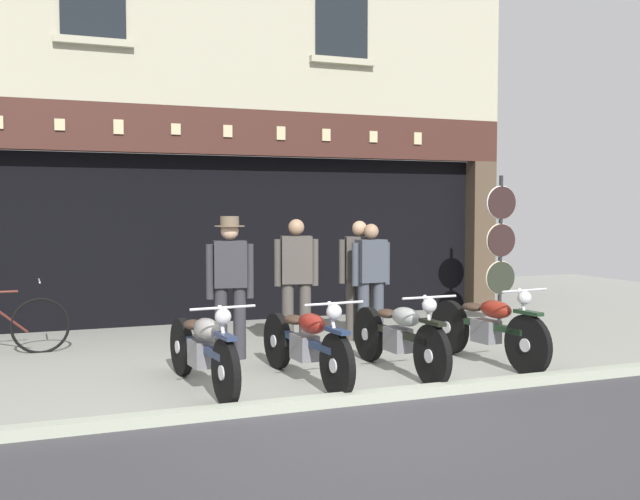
{
  "coord_description": "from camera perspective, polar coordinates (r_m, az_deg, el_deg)",
  "views": [
    {
      "loc": [
        -2.84,
        -6.02,
        1.79
      ],
      "look_at": [
        0.6,
        2.73,
        1.25
      ],
      "focal_mm": 41.54,
      "sensor_mm": 36.0,
      "label": 1
    }
  ],
  "objects": [
    {
      "name": "shop_facade",
      "position": [
        13.32,
        -9.15,
        3.06
      ],
      "size": [
        9.96,
        4.42,
        6.54
      ],
      "color": "black",
      "rests_on": "ground"
    },
    {
      "name": "assistant_far_right",
      "position": [
        10.0,
        3.05,
        -1.88
      ],
      "size": [
        0.55,
        0.31,
        1.62
      ],
      "rotation": [
        0.0,
        0.0,
        2.89
      ],
      "color": "#47423D",
      "rests_on": "ground"
    },
    {
      "name": "motorcycle_left",
      "position": [
        7.4,
        -9.04,
        -7.47
      ],
      "size": [
        0.62,
        2.0,
        0.9
      ],
      "rotation": [
        0.0,
        0.0,
        3.24
      ],
      "color": "black",
      "rests_on": "ground"
    },
    {
      "name": "ground",
      "position": [
        6.06,
        7.84,
        -14.33
      ],
      "size": [
        21.66,
        22.0,
        0.18
      ],
      "color": "gray"
    },
    {
      "name": "shopkeeper_center",
      "position": [
        9.3,
        -1.84,
        -2.15
      ],
      "size": [
        0.55,
        0.3,
        1.65
      ],
      "rotation": [
        0.0,
        0.0,
        2.93
      ],
      "color": "#47423D",
      "rests_on": "ground"
    },
    {
      "name": "salesman_right",
      "position": [
        9.81,
        3.94,
        -2.12
      ],
      "size": [
        0.56,
        0.26,
        1.58
      ],
      "rotation": [
        0.0,
        0.0,
        3.2
      ],
      "color": "#3D424C",
      "rests_on": "ground"
    },
    {
      "name": "motorcycle_center",
      "position": [
        8.08,
        6.1,
        -6.51
      ],
      "size": [
        0.62,
        2.02,
        0.91
      ],
      "rotation": [
        0.0,
        0.0,
        3.18
      ],
      "color": "black",
      "rests_on": "ground"
    },
    {
      "name": "advert_board_near",
      "position": [
        11.44,
        -18.06,
        2.8
      ],
      "size": [
        0.69,
        0.03,
        1.11
      ],
      "color": "beige"
    },
    {
      "name": "salesman_left",
      "position": [
        8.78,
        -6.95,
        -2.29
      ],
      "size": [
        0.55,
        0.36,
        1.69
      ],
      "rotation": [
        0.0,
        0.0,
        2.98
      ],
      "color": "#2D2D33",
      "rests_on": "ground"
    },
    {
      "name": "motorcycle_center_left",
      "position": [
        7.63,
        -1.11,
        -7.11
      ],
      "size": [
        0.62,
        2.05,
        0.9
      ],
      "rotation": [
        0.0,
        0.0,
        3.23
      ],
      "color": "black",
      "rests_on": "ground"
    },
    {
      "name": "motorcycle_center_right",
      "position": [
        8.71,
        12.76,
        -5.8
      ],
      "size": [
        0.62,
        1.99,
        0.93
      ],
      "rotation": [
        0.0,
        0.0,
        3.26
      ],
      "color": "black",
      "rests_on": "ground"
    },
    {
      "name": "tyre_sign_pole",
      "position": [
        11.84,
        13.75,
        0.65
      ],
      "size": [
        0.53,
        0.06,
        2.29
      ],
      "color": "#232328",
      "rests_on": "ground"
    }
  ]
}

